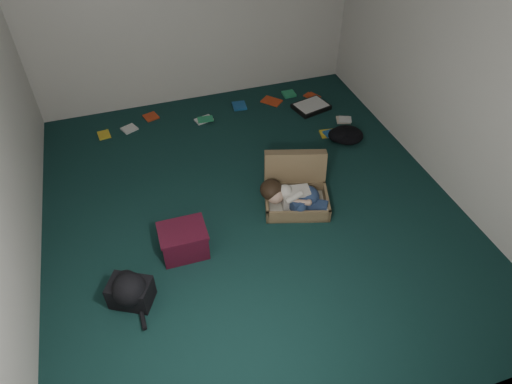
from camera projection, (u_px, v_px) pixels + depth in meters
floor at (251, 208)px, 4.58m from camera, size 4.50×4.50×0.00m
wall_front at (396, 333)px, 2.13m from camera, size 4.50×0.00×4.50m
wall_right at (459, 59)px, 4.16m from camera, size 0.00×4.50×4.50m
suitcase at (296, 188)px, 4.59m from camera, size 0.77×0.76×0.46m
person at (293, 196)px, 4.45m from camera, size 0.63×0.46×0.28m
maroon_bin at (184, 241)px, 4.07m from camera, size 0.42×0.33×0.29m
backpack at (131, 292)px, 3.69m from camera, size 0.53×0.49×0.25m
clothing_pile at (353, 137)px, 5.34m from camera, size 0.57×0.51×0.16m
paper_tray at (311, 107)px, 5.91m from camera, size 0.49×0.42×0.06m
book_scatter at (246, 114)px, 5.82m from camera, size 3.07×1.27×0.02m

